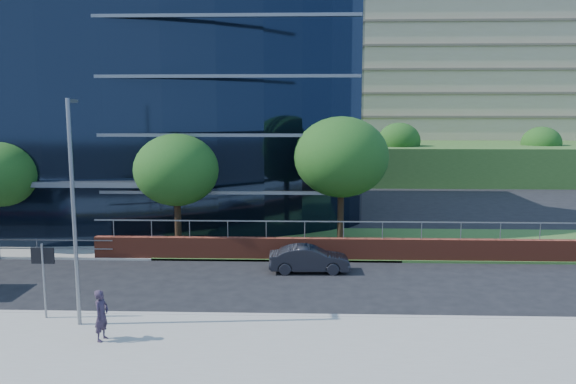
{
  "coord_description": "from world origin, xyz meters",
  "views": [
    {
      "loc": [
        14.12,
        -21.12,
        7.7
      ],
      "look_at": [
        13.11,
        8.0,
        3.51
      ],
      "focal_mm": 35.0,
      "sensor_mm": 36.0,
      "label": 1
    }
  ],
  "objects_px": {
    "tree_far_d": "(341,157)",
    "tree_dist_f": "(541,143)",
    "parked_car": "(309,259)",
    "pedestrian": "(102,315)",
    "tree_far_c": "(177,170)",
    "tree_dist_e": "(399,141)",
    "street_sign": "(43,265)",
    "tree_far_b": "(2,174)",
    "streetlight_east": "(74,206)"
  },
  "relations": [
    {
      "from": "parked_car",
      "to": "tree_far_b",
      "type": "bearing_deg",
      "value": 74.07
    },
    {
      "from": "tree_dist_f",
      "to": "pedestrian",
      "type": "bearing_deg",
      "value": -125.65
    },
    {
      "from": "tree_far_b",
      "to": "tree_far_c",
      "type": "xyz_separation_m",
      "value": [
        10.0,
        -0.5,
        0.33
      ]
    },
    {
      "from": "tree_dist_e",
      "to": "pedestrian",
      "type": "height_order",
      "value": "tree_dist_e"
    },
    {
      "from": "tree_dist_e",
      "to": "street_sign",
      "type": "bearing_deg",
      "value": -115.12
    },
    {
      "from": "street_sign",
      "to": "tree_dist_f",
      "type": "bearing_deg",
      "value": 50.84
    },
    {
      "from": "street_sign",
      "to": "tree_far_b",
      "type": "bearing_deg",
      "value": 124.08
    },
    {
      "from": "tree_far_c",
      "to": "streetlight_east",
      "type": "height_order",
      "value": "streetlight_east"
    },
    {
      "from": "street_sign",
      "to": "tree_far_c",
      "type": "xyz_separation_m",
      "value": [
        2.5,
        10.59,
        2.39
      ]
    },
    {
      "from": "tree_dist_f",
      "to": "parked_car",
      "type": "xyz_separation_m",
      "value": [
        -25.77,
        -36.77,
        -3.57
      ]
    },
    {
      "from": "streetlight_east",
      "to": "parked_car",
      "type": "distance_m",
      "value": 11.71
    },
    {
      "from": "tree_dist_e",
      "to": "pedestrian",
      "type": "distance_m",
      "value": 46.77
    },
    {
      "from": "tree_dist_e",
      "to": "pedestrian",
      "type": "relative_size",
      "value": 3.78
    },
    {
      "from": "tree_dist_e",
      "to": "streetlight_east",
      "type": "relative_size",
      "value": 0.81
    },
    {
      "from": "streetlight_east",
      "to": "pedestrian",
      "type": "height_order",
      "value": "streetlight_east"
    },
    {
      "from": "street_sign",
      "to": "tree_far_c",
      "type": "bearing_deg",
      "value": 76.71
    },
    {
      "from": "pedestrian",
      "to": "streetlight_east",
      "type": "bearing_deg",
      "value": 55.34
    },
    {
      "from": "parked_car",
      "to": "pedestrian",
      "type": "height_order",
      "value": "pedestrian"
    },
    {
      "from": "tree_far_c",
      "to": "tree_dist_e",
      "type": "bearing_deg",
      "value": 61.26
    },
    {
      "from": "street_sign",
      "to": "tree_dist_f",
      "type": "height_order",
      "value": "tree_dist_f"
    },
    {
      "from": "street_sign",
      "to": "parked_car",
      "type": "relative_size",
      "value": 0.72
    },
    {
      "from": "streetlight_east",
      "to": "tree_dist_f",
      "type": "bearing_deg",
      "value": 52.42
    },
    {
      "from": "tree_far_d",
      "to": "pedestrian",
      "type": "bearing_deg",
      "value": -122.63
    },
    {
      "from": "tree_far_d",
      "to": "tree_far_c",
      "type": "bearing_deg",
      "value": -173.66
    },
    {
      "from": "tree_far_c",
      "to": "parked_car",
      "type": "height_order",
      "value": "tree_far_c"
    },
    {
      "from": "pedestrian",
      "to": "parked_car",
      "type": "bearing_deg",
      "value": -26.76
    },
    {
      "from": "tree_far_d",
      "to": "tree_dist_f",
      "type": "relative_size",
      "value": 1.23
    },
    {
      "from": "tree_far_d",
      "to": "streetlight_east",
      "type": "bearing_deg",
      "value": -129.4
    },
    {
      "from": "tree_far_c",
      "to": "tree_far_d",
      "type": "bearing_deg",
      "value": 6.34
    },
    {
      "from": "parked_car",
      "to": "pedestrian",
      "type": "xyz_separation_m",
      "value": [
        -6.9,
        -8.78,
        0.37
      ]
    },
    {
      "from": "tree_dist_f",
      "to": "pedestrian",
      "type": "distance_m",
      "value": 56.15
    },
    {
      "from": "streetlight_east",
      "to": "parked_car",
      "type": "height_order",
      "value": "streetlight_east"
    },
    {
      "from": "street_sign",
      "to": "parked_car",
      "type": "height_order",
      "value": "street_sign"
    },
    {
      "from": "tree_far_d",
      "to": "streetlight_east",
      "type": "relative_size",
      "value": 0.93
    },
    {
      "from": "street_sign",
      "to": "tree_far_d",
      "type": "bearing_deg",
      "value": 45.22
    },
    {
      "from": "tree_dist_f",
      "to": "pedestrian",
      "type": "relative_size",
      "value": 3.51
    },
    {
      "from": "street_sign",
      "to": "pedestrian",
      "type": "relative_size",
      "value": 1.63
    },
    {
      "from": "tree_dist_e",
      "to": "parked_car",
      "type": "distance_m",
      "value": 36.32
    },
    {
      "from": "tree_far_d",
      "to": "tree_dist_f",
      "type": "height_order",
      "value": "tree_far_d"
    },
    {
      "from": "street_sign",
      "to": "tree_far_d",
      "type": "distance_m",
      "value": 16.61
    },
    {
      "from": "tree_far_b",
      "to": "parked_car",
      "type": "relative_size",
      "value": 1.56
    },
    {
      "from": "parked_car",
      "to": "pedestrian",
      "type": "distance_m",
      "value": 11.18
    },
    {
      "from": "tree_dist_e",
      "to": "parked_car",
      "type": "xyz_separation_m",
      "value": [
        -9.77,
        -34.77,
        -3.9
      ]
    },
    {
      "from": "tree_far_b",
      "to": "tree_far_d",
      "type": "xyz_separation_m",
      "value": [
        19.0,
        0.5,
        0.98
      ]
    },
    {
      "from": "tree_far_c",
      "to": "pedestrian",
      "type": "distance_m",
      "value": 13.04
    },
    {
      "from": "tree_dist_e",
      "to": "tree_dist_f",
      "type": "xyz_separation_m",
      "value": [
        16.0,
        2.0,
        -0.33
      ]
    },
    {
      "from": "tree_far_b",
      "to": "tree_dist_f",
      "type": "height_order",
      "value": "same"
    },
    {
      "from": "streetlight_east",
      "to": "pedestrian",
      "type": "distance_m",
      "value": 3.92
    },
    {
      "from": "streetlight_east",
      "to": "tree_far_b",
      "type": "bearing_deg",
      "value": 127.63
    },
    {
      "from": "tree_far_d",
      "to": "parked_car",
      "type": "relative_size",
      "value": 1.92
    }
  ]
}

